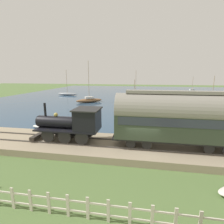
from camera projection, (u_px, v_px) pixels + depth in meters
ground_plane at (142, 155)px, 14.27m from camera, size 200.00×200.00×0.00m
harbor_water at (143, 95)px, 56.25m from camera, size 80.00×80.00×0.01m
rail_embankment at (142, 149)px, 14.84m from camera, size 5.30×56.00×0.69m
steam_locomotive at (75, 122)px, 15.39m from camera, size 2.38×6.19×3.31m
passenger_coach at (177, 117)px, 13.79m from camera, size 2.53×10.13×4.57m
sailboat_navy at (135, 96)px, 49.70m from camera, size 2.82×3.93×7.56m
sailboat_brown at (89, 100)px, 40.90m from camera, size 4.83×6.11×9.39m
sailboat_yellow at (134, 103)px, 36.22m from camera, size 2.82×3.87×5.45m
sailboat_green at (211, 107)px, 32.21m from camera, size 2.54×3.68×6.23m
sailboat_gray at (67, 94)px, 54.61m from camera, size 1.52×6.49×7.83m
sailboat_teal at (192, 92)px, 57.75m from camera, size 2.55×5.23×5.68m
rowboat_near_shore at (66, 119)px, 24.78m from camera, size 2.52×2.09×0.47m
rowboat_mid_harbor at (196, 136)px, 18.08m from camera, size 2.34×2.05×0.41m
rowboat_far_out at (42, 127)px, 21.52m from camera, size 1.03×2.50×0.34m
picket_fence at (141, 215)px, 7.48m from camera, size 0.06×20.14×1.15m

